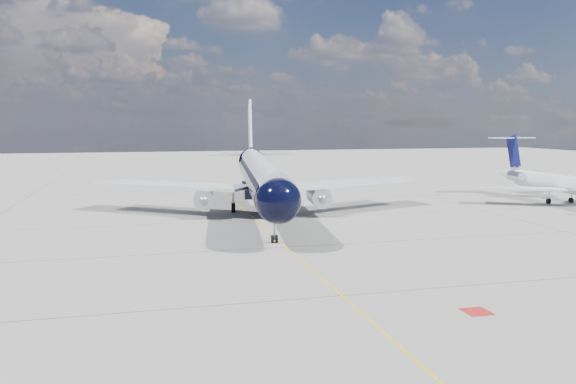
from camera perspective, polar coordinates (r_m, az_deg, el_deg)
ground at (r=70.71m, az=-4.11°, el=-2.17°), size 320.00×320.00×0.00m
taxiway_centerline at (r=65.86m, az=-3.34°, el=-2.84°), size 0.16×160.00×0.01m
red_marking at (r=36.23m, az=18.63°, el=-11.45°), size 1.60×1.60×0.01m
main_airliner at (r=71.59m, az=-2.86°, el=1.76°), size 42.94×52.62×15.21m
regional_jet at (r=88.42m, az=25.60°, el=0.97°), size 24.58×28.16×9.56m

